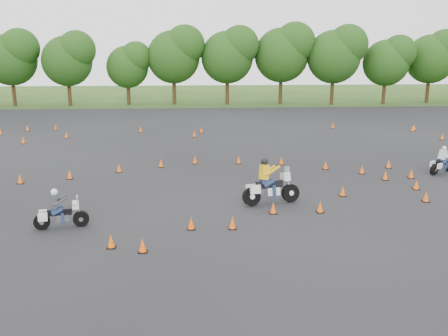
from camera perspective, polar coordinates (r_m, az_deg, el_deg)
ground at (r=19.44m, az=0.76°, el=-6.24°), size 140.00×140.00×0.00m
asphalt_pad at (r=25.15m, az=-0.29°, el=-1.56°), size 62.00×62.00×0.00m
treeline at (r=53.40m, az=0.78°, el=11.53°), size 86.70×32.22×10.73m
traffic_cones at (r=25.11m, az=1.00°, el=-1.06°), size 36.73×32.88×0.45m
rider_grey at (r=19.60m, az=-18.17°, el=-4.39°), size 2.08×0.98×1.55m
rider_yellow at (r=21.43m, az=5.53°, el=-1.58°), size 2.71×1.41×2.00m
rider_white at (r=29.13m, az=23.66°, el=0.93°), size 1.99×1.57×1.52m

